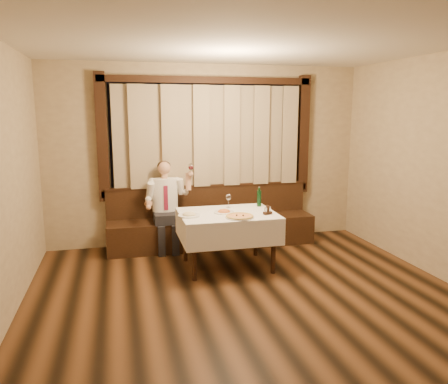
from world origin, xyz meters
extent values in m
cube|color=black|center=(0.00, 0.00, -0.01)|extent=(5.00, 6.00, 0.01)
cube|color=silver|center=(0.00, 0.00, 2.80)|extent=(5.00, 6.00, 0.01)
cube|color=tan|center=(0.00, 3.00, 1.40)|extent=(5.00, 0.01, 2.80)
cube|color=black|center=(0.00, 2.98, 1.70)|extent=(3.00, 0.02, 1.60)
cube|color=orange|center=(-0.70, 2.97, 1.40)|extent=(0.50, 0.01, 0.40)
cube|color=black|center=(0.00, 2.94, 0.85)|extent=(3.30, 0.12, 0.10)
cube|color=black|center=(0.00, 2.94, 2.55)|extent=(3.30, 0.12, 0.10)
cube|color=black|center=(-1.60, 2.94, 1.70)|extent=(0.16, 0.12, 1.90)
cube|color=black|center=(1.60, 2.94, 1.70)|extent=(0.16, 0.12, 1.90)
cube|color=#7F7152|center=(0.00, 2.88, 1.70)|extent=(2.90, 0.08, 1.55)
cube|color=black|center=(0.00, 2.68, 0.23)|extent=(3.20, 0.60, 0.45)
cube|color=black|center=(0.00, 2.92, 0.68)|extent=(3.20, 0.12, 0.45)
cube|color=black|center=(0.00, 2.92, 0.92)|extent=(3.20, 0.14, 0.04)
cylinder|color=black|center=(-0.52, 1.33, 0.35)|extent=(0.06, 0.06, 0.71)
cylinder|color=black|center=(0.52, 1.33, 0.35)|extent=(0.06, 0.06, 0.71)
cylinder|color=black|center=(-0.52, 2.07, 0.35)|extent=(0.06, 0.06, 0.71)
cylinder|color=black|center=(0.52, 2.07, 0.35)|extent=(0.06, 0.06, 0.71)
cube|color=black|center=(0.00, 1.70, 0.73)|extent=(1.20, 0.90, 0.04)
cube|color=white|center=(0.00, 1.70, 0.75)|extent=(1.26, 0.96, 0.01)
cube|color=white|center=(0.00, 1.22, 0.58)|extent=(1.26, 0.01, 0.35)
cube|color=white|center=(0.00, 2.18, 0.58)|extent=(1.26, 0.01, 0.35)
cube|color=white|center=(-0.63, 1.70, 0.58)|extent=(0.01, 0.96, 0.35)
cube|color=white|center=(0.63, 1.70, 0.58)|extent=(0.01, 0.96, 0.35)
cylinder|color=white|center=(0.08, 1.40, 0.76)|extent=(0.37, 0.37, 0.01)
cylinder|color=#C6401D|center=(0.08, 1.40, 0.77)|extent=(0.34, 0.34, 0.01)
torus|color=tan|center=(0.08, 1.40, 0.78)|extent=(0.35, 0.35, 0.03)
sphere|color=black|center=(0.05, 1.42, 0.78)|extent=(0.02, 0.02, 0.02)
sphere|color=black|center=(0.12, 1.39, 0.78)|extent=(0.02, 0.02, 0.02)
cylinder|color=white|center=(-0.05, 1.70, 0.76)|extent=(0.27, 0.27, 0.02)
ellipsoid|color=#C55C1F|center=(-0.05, 1.70, 0.81)|extent=(0.17, 0.17, 0.07)
cylinder|color=white|center=(-0.53, 1.63, 0.76)|extent=(0.28, 0.28, 0.02)
ellipsoid|color=beige|center=(-0.53, 1.63, 0.81)|extent=(0.18, 0.18, 0.08)
cylinder|color=#104D1F|center=(0.53, 1.97, 0.87)|extent=(0.06, 0.06, 0.23)
cylinder|color=#104D1F|center=(0.53, 1.97, 1.00)|extent=(0.02, 0.02, 0.05)
cylinder|color=silver|center=(0.53, 1.97, 1.03)|extent=(0.03, 0.03, 0.01)
cylinder|color=white|center=(0.09, 1.99, 0.76)|extent=(0.07, 0.07, 0.01)
cylinder|color=white|center=(0.09, 1.99, 0.81)|extent=(0.01, 0.01, 0.10)
ellipsoid|color=white|center=(0.09, 1.99, 0.91)|extent=(0.07, 0.07, 0.09)
cube|color=black|center=(0.48, 1.48, 0.77)|extent=(0.12, 0.09, 0.04)
cube|color=black|center=(0.48, 1.48, 0.84)|extent=(0.03, 0.06, 0.08)
cylinder|color=white|center=(0.45, 1.47, 0.82)|extent=(0.03, 0.03, 0.07)
cylinder|color=silver|center=(0.45, 1.47, 0.85)|extent=(0.03, 0.03, 0.01)
cylinder|color=white|center=(0.52, 1.49, 0.82)|extent=(0.03, 0.03, 0.07)
cylinder|color=silver|center=(0.52, 1.49, 0.85)|extent=(0.03, 0.03, 0.01)
cube|color=black|center=(-0.72, 2.57, 0.52)|extent=(0.37, 0.41, 0.15)
cube|color=black|center=(-0.82, 2.37, 0.23)|extent=(0.10, 0.11, 0.45)
cube|color=black|center=(-0.62, 2.37, 0.23)|extent=(0.10, 0.11, 0.45)
ellipsoid|color=white|center=(-0.72, 2.71, 0.85)|extent=(0.39, 0.24, 0.50)
cube|color=maroon|center=(-0.72, 2.58, 0.82)|extent=(0.06, 0.01, 0.37)
cylinder|color=tan|center=(-0.72, 2.71, 1.13)|extent=(0.09, 0.09, 0.07)
sphere|color=tan|center=(-0.72, 2.71, 1.25)|extent=(0.19, 0.19, 0.19)
ellipsoid|color=black|center=(-0.72, 2.74, 1.28)|extent=(0.20, 0.20, 0.15)
sphere|color=white|center=(-0.90, 2.71, 1.05)|extent=(0.12, 0.12, 0.12)
sphere|color=white|center=(-0.54, 2.71, 1.05)|extent=(0.12, 0.12, 0.12)
sphere|color=tan|center=(-1.00, 2.33, 0.74)|extent=(0.08, 0.08, 0.08)
sphere|color=tan|center=(-0.35, 2.55, 1.17)|extent=(0.09, 0.09, 0.09)
cylinder|color=white|center=(-0.35, 2.52, 1.21)|extent=(0.01, 0.01, 0.10)
ellipsoid|color=white|center=(-0.35, 2.52, 1.28)|extent=(0.08, 0.08, 0.10)
ellipsoid|color=#4C070F|center=(-0.35, 2.52, 1.26)|extent=(0.06, 0.06, 0.06)
camera|label=1|loc=(-1.40, -3.78, 2.09)|focal=35.00mm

